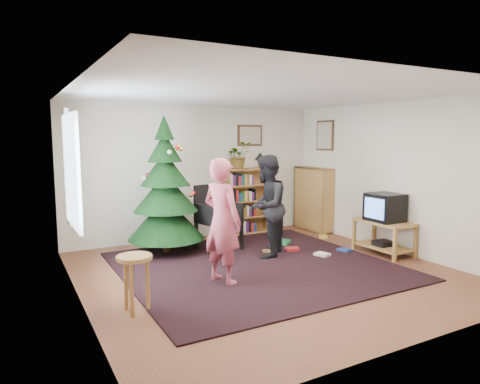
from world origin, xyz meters
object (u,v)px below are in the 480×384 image
potted_plant (238,155)px  bookshelf_back (247,200)px  crt_tv (385,207)px  stool (135,269)px  picture_back (250,135)px  table_lamp (260,157)px  picture_right (325,135)px  armchair (216,214)px  person_by_chair (266,206)px  bookshelf_right (313,198)px  person_standing (222,221)px  christmas_tree (166,196)px  tv_stand (384,234)px

potted_plant → bookshelf_back: bearing=0.0°
crt_tv → stool: (-4.23, -0.42, -0.28)m
picture_back → table_lamp: 0.49m
picture_back → crt_tv: (1.07, -2.58, -1.17)m
picture_right → bookshelf_back: picture_right is taller
armchair → potted_plant: potted_plant is taller
armchair → person_by_chair: (0.49, -0.86, 0.22)m
bookshelf_right → person_standing: person_standing is taller
armchair → person_standing: (-0.68, -1.64, 0.23)m
bookshelf_back → christmas_tree: bearing=-160.8°
potted_plant → bookshelf_right: bearing=-16.0°
picture_back → table_lamp: size_ratio=1.76×
tv_stand → bookshelf_back: bearing=116.2°
christmas_tree → picture_back: bearing=21.4°
picture_right → armchair: bearing=-175.1°
christmas_tree → person_by_chair: christmas_tree is taller
crt_tv → stool: crt_tv is taller
stool → picture_back: bearing=43.5°
picture_right → table_lamp: bearing=153.0°
bookshelf_right → armchair: (-2.41, -0.37, -0.06)m
crt_tv → potted_plant: 2.92m
tv_stand → crt_tv: 0.45m
armchair → person_standing: 1.79m
picture_back → bookshelf_right: bearing=-25.7°
bookshelf_back → person_standing: person_standing is taller
person_standing → picture_back: bearing=-56.7°
picture_back → person_by_chair: bearing=-112.0°
christmas_tree → person_standing: 1.78m
person_by_chair → christmas_tree: bearing=-81.0°
picture_right → armchair: 2.89m
bookshelf_back → person_standing: size_ratio=0.79×
table_lamp → crt_tv: bearing=-69.8°
crt_tv → person_standing: person_standing is taller
potted_plant → crt_tv: bearing=-60.2°
stool → person_standing: 1.38m
person_standing → stool: bearing=88.0°
christmas_tree → stool: (-1.11, -2.19, -0.45)m
potted_plant → person_standing: bearing=-122.6°
bookshelf_back → bookshelf_right: (1.32, -0.44, 0.00)m
stool → bookshelf_back: bearing=43.4°
picture_back → potted_plant: bearing=-158.0°
picture_right → crt_tv: (-0.26, -1.85, -1.17)m
person_by_chair → potted_plant: 1.86m
bookshelf_back → picture_back: bearing=45.3°
bookshelf_right → person_by_chair: 2.28m
armchair → potted_plant: (0.88, 0.81, 0.96)m
tv_stand → table_lamp: size_ratio=3.02×
picture_right → potted_plant: 1.80m
armchair → person_by_chair: size_ratio=0.68×
picture_right → bookshelf_right: 1.30m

